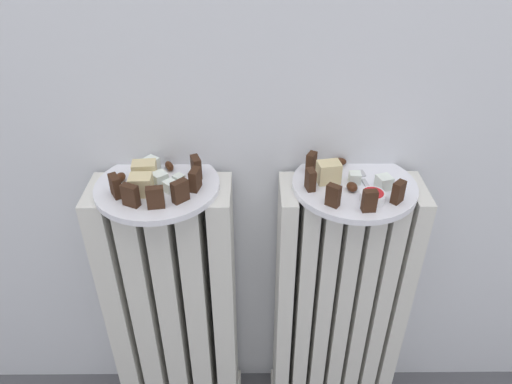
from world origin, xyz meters
TOP-DOWN VIEW (x-y plane):
  - radiator_left at (-0.19, 0.28)m, footprint 0.29×0.12m
  - radiator_right at (0.19, 0.28)m, footprint 0.29×0.12m
  - plate_left at (-0.19, 0.28)m, footprint 0.24×0.24m
  - plate_right at (0.19, 0.28)m, footprint 0.24×0.24m
  - dark_cake_slice_left_0 at (-0.25, 0.24)m, footprint 0.03×0.03m
  - dark_cake_slice_left_1 at (-0.22, 0.21)m, footprint 0.03×0.03m
  - dark_cake_slice_left_2 at (-0.18, 0.20)m, footprint 0.03×0.02m
  - dark_cake_slice_left_3 at (-0.14, 0.22)m, footprint 0.03×0.03m
  - dark_cake_slice_left_4 at (-0.11, 0.26)m, footprint 0.02×0.03m
  - dark_cake_slice_left_5 at (-0.12, 0.31)m, footprint 0.02×0.03m
  - marble_cake_slice_left_0 at (-0.21, 0.25)m, footprint 0.04×0.04m
  - marble_cake_slice_left_1 at (-0.21, 0.30)m, footprint 0.05×0.04m
  - turkish_delight_left_0 at (-0.16, 0.26)m, footprint 0.03×0.03m
  - turkish_delight_left_1 at (-0.15, 0.28)m, footprint 0.03×0.03m
  - turkish_delight_left_2 at (-0.21, 0.33)m, footprint 0.04×0.04m
  - turkish_delight_left_3 at (-0.18, 0.28)m, footprint 0.04×0.04m
  - medjool_date_left_0 at (-0.26, 0.29)m, footprint 0.02×0.03m
  - medjool_date_left_1 at (-0.17, 0.33)m, footprint 0.03×0.03m
  - dark_cake_slice_right_0 at (0.11, 0.32)m, footprint 0.02×0.03m
  - dark_cake_slice_right_1 at (0.10, 0.26)m, footprint 0.02×0.03m
  - dark_cake_slice_right_2 at (0.14, 0.21)m, footprint 0.03×0.03m
  - dark_cake_slice_right_3 at (0.20, 0.19)m, footprint 0.03×0.02m
  - dark_cake_slice_right_4 at (0.25, 0.22)m, footprint 0.03×0.03m
  - marble_cake_slice_right_0 at (0.14, 0.29)m, footprint 0.05×0.04m
  - turkish_delight_right_0 at (0.19, 0.28)m, footprint 0.02×0.02m
  - turkish_delight_right_1 at (0.24, 0.26)m, footprint 0.03×0.03m
  - medjool_date_right_0 at (0.17, 0.35)m, footprint 0.03×0.02m
  - medjool_date_right_1 at (0.18, 0.25)m, footprint 0.02×0.03m
  - jam_bowl_right at (0.21, 0.22)m, footprint 0.05×0.05m
  - fork at (0.21, 0.29)m, footprint 0.03×0.09m

SIDE VIEW (x-z plane):
  - radiator_right at x=0.19m, z-range 0.00..0.67m
  - radiator_left at x=-0.19m, z-range 0.00..0.67m
  - plate_left at x=-0.19m, z-range 0.67..0.69m
  - plate_right at x=0.19m, z-range 0.67..0.69m
  - fork at x=0.21m, z-range 0.69..0.69m
  - medjool_date_right_1 at x=0.18m, z-range 0.69..0.70m
  - medjool_date_right_0 at x=0.17m, z-range 0.69..0.70m
  - medjool_date_left_0 at x=-0.26m, z-range 0.69..0.70m
  - medjool_date_left_1 at x=-0.17m, z-range 0.69..0.70m
  - turkish_delight_left_1 at x=-0.15m, z-range 0.69..0.70m
  - jam_bowl_right at x=0.21m, z-range 0.69..0.71m
  - turkish_delight_left_0 at x=-0.16m, z-range 0.69..0.71m
  - turkish_delight_right_0 at x=0.19m, z-range 0.69..0.71m
  - turkish_delight_left_3 at x=-0.18m, z-range 0.69..0.71m
  - turkish_delight_left_2 at x=-0.21m, z-range 0.69..0.71m
  - turkish_delight_right_1 at x=0.24m, z-range 0.69..0.71m
  - marble_cake_slice_left_1 at x=-0.21m, z-range 0.69..0.72m
  - marble_cake_slice_left_0 at x=-0.21m, z-range 0.69..0.72m
  - dark_cake_slice_right_0 at x=0.11m, z-range 0.69..0.73m
  - dark_cake_slice_right_1 at x=0.10m, z-range 0.69..0.73m
  - dark_cake_slice_right_2 at x=0.14m, z-range 0.69..0.73m
  - dark_cake_slice_right_3 at x=0.20m, z-range 0.69..0.73m
  - dark_cake_slice_right_4 at x=0.25m, z-range 0.69..0.73m
  - marble_cake_slice_right_0 at x=0.14m, z-range 0.69..0.73m
  - dark_cake_slice_left_0 at x=-0.25m, z-range 0.69..0.73m
  - dark_cake_slice_left_1 at x=-0.22m, z-range 0.69..0.73m
  - dark_cake_slice_left_2 at x=-0.18m, z-range 0.69..0.73m
  - dark_cake_slice_left_3 at x=-0.14m, z-range 0.69..0.73m
  - dark_cake_slice_left_4 at x=-0.11m, z-range 0.69..0.73m
  - dark_cake_slice_left_5 at x=-0.12m, z-range 0.69..0.73m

